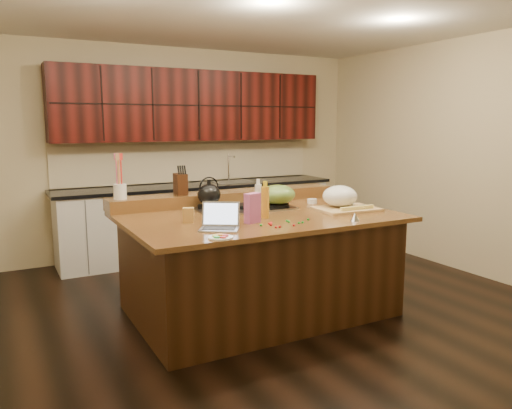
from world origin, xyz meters
TOP-DOWN VIEW (x-y plane):
  - room at (0.00, 0.00)m, footprint 5.52×5.02m
  - island at (0.00, 0.00)m, footprint 2.40×1.60m
  - back_ledge at (0.00, 0.70)m, footprint 2.40×0.30m
  - cooktop at (0.00, 0.30)m, footprint 0.92×0.52m
  - back_counter at (0.30, 2.23)m, footprint 3.70×0.66m
  - kettle at (-0.30, 0.43)m, footprint 0.27×0.27m
  - green_bowl at (0.30, 0.17)m, footprint 0.39×0.39m
  - laptop at (-0.57, -0.42)m, footprint 0.37×0.35m
  - oil_bottle at (-0.04, -0.19)m, footprint 0.08×0.08m
  - vinegar_bottle at (0.07, 0.14)m, footprint 0.08×0.08m
  - wooden_tray at (0.81, -0.16)m, footprint 0.59×0.47m
  - ramekin_a at (0.94, -0.11)m, footprint 0.10×0.10m
  - ramekin_b at (0.97, -0.03)m, footprint 0.11×0.11m
  - ramekin_c at (0.77, 0.28)m, footprint 0.11×0.11m
  - strainer_bowl at (1.08, 0.24)m, footprint 0.32×0.32m
  - kitchen_timer at (0.56, -0.66)m, footprint 0.10×0.10m
  - pink_bag at (-0.23, -0.32)m, footprint 0.15×0.11m
  - candy_plate at (-0.70, -0.71)m, footprint 0.22×0.22m
  - package_box at (-0.70, -0.07)m, footprint 0.11×0.09m
  - utensil_crock at (-1.07, 0.70)m, footprint 0.12×0.12m
  - knife_block at (-0.49, 0.70)m, footprint 0.11×0.17m
  - gumdrop_0 at (-0.14, -0.60)m, footprint 0.02×0.02m
  - gumdrop_1 at (0.22, -0.46)m, footprint 0.02×0.02m
  - gumdrop_2 at (-0.16, -0.50)m, footprint 0.02×0.02m
  - gumdrop_3 at (0.12, -0.54)m, footprint 0.02×0.02m
  - gumdrop_4 at (-0.01, -0.61)m, footprint 0.02×0.02m
  - gumdrop_5 at (0.04, -0.43)m, footprint 0.02×0.02m
  - gumdrop_6 at (-0.15, -0.46)m, footprint 0.02×0.02m
  - gumdrop_7 at (0.03, -0.47)m, footprint 0.02×0.02m
  - gumdrop_8 at (-0.14, -0.46)m, footprint 0.02×0.02m
  - gumdrop_9 at (-0.24, -0.48)m, footprint 0.02×0.02m
  - gumdrop_10 at (-0.12, -0.44)m, footprint 0.02×0.02m
  - gumdrop_11 at (0.08, -0.54)m, footprint 0.02×0.02m
  - gumdrop_12 at (-0.17, -0.60)m, footprint 0.02×0.02m

SIDE VIEW (x-z plane):
  - island at x=0.00m, z-range 0.00..0.92m
  - candy_plate at x=-0.70m, z-range 0.92..0.93m
  - gumdrop_0 at x=-0.14m, z-range 0.92..0.94m
  - gumdrop_1 at x=0.22m, z-range 0.92..0.94m
  - gumdrop_2 at x=-0.16m, z-range 0.92..0.94m
  - gumdrop_3 at x=0.12m, z-range 0.92..0.94m
  - gumdrop_4 at x=-0.01m, z-range 0.92..0.94m
  - gumdrop_5 at x=0.04m, z-range 0.92..0.94m
  - gumdrop_6 at x=-0.15m, z-range 0.92..0.94m
  - gumdrop_7 at x=0.03m, z-range 0.92..0.94m
  - gumdrop_8 at x=-0.14m, z-range 0.92..0.94m
  - gumdrop_9 at x=-0.24m, z-range 0.92..0.94m
  - gumdrop_10 at x=-0.12m, z-range 0.92..0.94m
  - gumdrop_11 at x=0.08m, z-range 0.92..0.94m
  - gumdrop_12 at x=-0.17m, z-range 0.92..0.94m
  - cooktop at x=0.00m, z-range 0.91..0.96m
  - ramekin_a at x=0.94m, z-range 0.92..0.96m
  - ramekin_b at x=0.97m, z-range 0.92..0.96m
  - ramekin_c at x=0.77m, z-range 0.92..0.96m
  - kitchen_timer at x=0.56m, z-range 0.92..0.99m
  - strainer_bowl at x=1.08m, z-range 0.92..1.01m
  - laptop at x=-0.57m, z-range 0.87..1.08m
  - back_ledge at x=0.00m, z-range 0.92..1.04m
  - package_box at x=-0.70m, z-range 0.92..1.05m
  - back_counter at x=0.30m, z-range -0.22..2.18m
  - wooden_tray at x=0.81m, z-range 0.91..1.14m
  - pink_bag at x=-0.23m, z-range 0.92..1.17m
  - vinegar_bottle at x=0.07m, z-range 0.92..1.17m
  - oil_bottle at x=-0.04m, z-range 0.92..1.19m
  - green_bowl at x=0.30m, z-range 0.97..1.15m
  - kettle at x=-0.30m, z-range 0.97..1.16m
  - utensil_crock at x=-1.07m, z-range 1.04..1.18m
  - knife_block at x=-0.49m, z-range 1.04..1.25m
  - room at x=0.00m, z-range -0.01..2.71m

